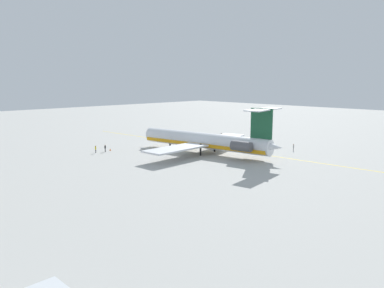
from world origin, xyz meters
TOP-DOWN VIEW (x-y plane):
  - ground at (0.00, 0.00)m, footprint 319.25×319.25m
  - main_jetliner at (-7.06, 8.07)m, footprint 39.50×35.04m
  - ground_crew_near_nose at (12.43, 26.82)m, footprint 0.30×0.39m
  - ground_crew_near_tail at (12.26, 24.28)m, footprint 0.42×0.28m
  - ground_crew_portside at (6.47, -12.32)m, footprint 0.41×0.28m
  - ground_crew_starboard at (-19.43, -10.11)m, footprint 0.28×0.35m
  - safety_cone_nose at (12.69, 22.61)m, footprint 0.40×0.40m
  - taxiway_centreline at (-5.96, 0.50)m, footprint 103.75×7.97m

SIDE VIEW (x-z plane):
  - ground at x=0.00m, z-range 0.00..0.00m
  - taxiway_centreline at x=-5.96m, z-range 0.00..0.01m
  - safety_cone_nose at x=12.69m, z-range 0.00..0.55m
  - ground_crew_starboard at x=-19.43m, z-range 0.22..1.86m
  - ground_crew_portside at x=6.47m, z-range 0.23..1.97m
  - ground_crew_near_tail at x=12.26m, z-range 0.24..2.02m
  - ground_crew_near_nose at x=12.43m, z-range 0.24..2.06m
  - main_jetliner at x=-7.06m, z-range -2.62..8.90m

